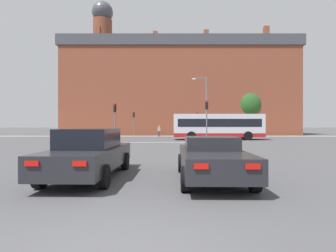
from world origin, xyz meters
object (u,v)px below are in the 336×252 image
Objects in this scene: traffic_light_near_right at (206,114)px; car_saloon_left at (90,153)px; traffic_light_near_left at (114,116)px; pedestrian_walking_east at (228,129)px; traffic_light_far_right at (197,120)px; street_lamp_junction at (203,102)px; car_roadster_right at (211,158)px; bus_crossing_lead at (217,126)px; traffic_light_far_left at (133,120)px; pedestrian_walking_west at (201,129)px; pedestrian_waiting at (159,130)px.

car_saloon_left is at bearing -109.74° from traffic_light_near_right.
pedestrian_walking_east is at bearing 43.58° from traffic_light_near_left.
traffic_light_far_right is at bearing 168.10° from pedestrian_walking_east.
traffic_light_far_right is 0.49× the size of street_lamp_junction.
car_roadster_right is at bearing -95.58° from traffic_light_far_right.
car_saloon_left is 0.48× the size of bus_crossing_lead.
traffic_light_near_left reaches higher than car_saloon_left.
pedestrian_walking_east is at bearing -20.16° from bus_crossing_lead.
traffic_light_far_right reaches higher than car_roadster_right.
bus_crossing_lead is 2.76× the size of traffic_light_far_left.
pedestrian_walking_west is (-0.53, 10.36, -0.55)m from bus_crossing_lead.
pedestrian_waiting is at bearing 95.80° from car_roadster_right.
traffic_light_far_right is 0.97× the size of traffic_light_far_left.
street_lamp_junction is at bearing 62.66° from bus_crossing_lead.
bus_crossing_lead is at bearing 70.64° from car_saloon_left.
bus_crossing_lead is 2.50× the size of traffic_light_near_right.
street_lamp_junction is at bearing 28.16° from traffic_light_near_left.
car_roadster_right is at bearing -120.76° from pedestrian_walking_east.
bus_crossing_lead is at bearing -126.97° from pedestrian_walking_east.
street_lamp_junction is 4.25× the size of pedestrian_walking_west.
pedestrian_waiting is (-5.66, 8.65, -3.55)m from street_lamp_junction.
car_saloon_left is 1.33× the size of traffic_light_far_left.
traffic_light_near_left is 2.11× the size of pedestrian_walking_east.
street_lamp_junction reaches higher than traffic_light_near_right.
car_saloon_left is at bearing 159.45° from bus_crossing_lead.
traffic_light_near_left is at bearing -109.17° from pedestrian_waiting.
car_roadster_right is 0.61× the size of street_lamp_junction.
car_saloon_left is 2.74× the size of pedestrian_walking_east.
street_lamp_junction is at bearing -136.50° from pedestrian_walking_east.
traffic_light_far_left reaches higher than bus_crossing_lead.
bus_crossing_lead is at bearing 178.00° from pedestrian_walking_west.
traffic_light_near_right is at bearing 156.23° from bus_crossing_lead.
car_roadster_right is 2.59× the size of pedestrian_walking_west.
traffic_light_far_left reaches higher than car_roadster_right.
bus_crossing_lead is at bearing -56.09° from pedestrian_waiting.
street_lamp_junction reaches higher than pedestrian_walking_west.
traffic_light_far_left is at bearing 176.58° from pedestrian_waiting.
pedestrian_walking_east is (4.98, 8.73, -3.42)m from street_lamp_junction.
traffic_light_near_left is 1.06× the size of traffic_light_far_right.
bus_crossing_lead reaches higher than car_saloon_left.
traffic_light_near_right is 2.52× the size of pedestrian_waiting.
pedestrian_walking_east is 1.03× the size of pedestrian_walking_west.
traffic_light_near_right is 5.44m from street_lamp_junction.
traffic_light_near_left is at bearing -125.81° from traffic_light_far_right.
car_roadster_right is at bearing -88.45° from pedestrian_waiting.
pedestrian_waiting is at bearing 93.11° from pedestrian_walking_west.
bus_crossing_lead is at bearing 66.23° from traffic_light_near_right.
pedestrian_waiting is at bearing 110.76° from traffic_light_near_right.
pedestrian_walking_east reaches higher than car_saloon_left.
car_saloon_left is at bearing -127.24° from pedestrian_walking_east.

